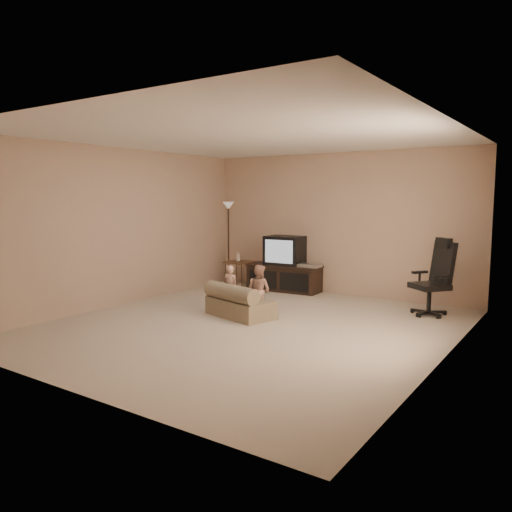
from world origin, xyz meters
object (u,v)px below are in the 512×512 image
Objects in this scene: side_table at (239,262)px; child_sofa at (238,303)px; toddler_right at (259,290)px; office_chair at (434,288)px; toddler_left at (231,289)px; tv_stand at (285,268)px; floor_lamp at (228,225)px.

child_sofa is at bearing -54.41° from side_table.
toddler_right is (0.22, 0.22, 0.18)m from child_sofa.
toddler_right is (-2.09, -1.49, -0.03)m from office_chair.
toddler_right reaches higher than toddler_left.
floor_lamp is (-1.18, -0.16, 0.77)m from tv_stand.
toddler_left is at bearing -52.24° from floor_lamp.
child_sofa is at bearing 49.12° from toddler_right.
toddler_left is at bearing -57.58° from side_table.
tv_stand is 2.22m from child_sofa.
tv_stand is 1.30× the size of child_sofa.
office_chair is 2.56m from toddler_right.
floor_lamp reaches higher than side_table.
side_table is at bearing -16.14° from floor_lamp.
side_table is (-3.67, 0.20, 0.09)m from office_chair.
office_chair is at bearing -147.44° from toddler_left.
tv_stand reaches higher than child_sofa.
toddler_right is at bearing -46.85° from side_table.
side_table is 2.36m from child_sofa.
side_table is at bearing -55.82° from toddler_left.
office_chair is at bearing -12.48° from tv_stand.
tv_stand is 1.99× the size of toddler_left.
child_sofa is (-2.30, -1.70, -0.21)m from office_chair.
side_table is at bearing 140.27° from child_sofa.
side_table is (-0.87, -0.25, 0.07)m from tv_stand.
side_table is 2.05m from toddler_left.
tv_stand is 2.83m from office_chair.
office_chair is 1.65× the size of side_table.
child_sofa is at bearing -49.99° from floor_lamp.
toddler_left is 0.96× the size of toddler_right.
office_chair is at bearing -3.10° from side_table.
floor_lamp is 2.45m from toddler_left.
child_sofa is 0.35m from toddler_left.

